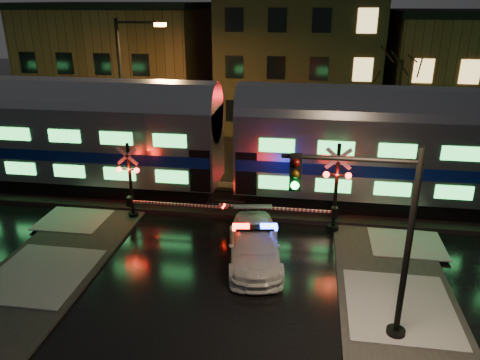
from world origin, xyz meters
name	(u,v)px	position (x,y,z in m)	size (l,w,h in m)	color
ground	(225,251)	(0.00, 0.00, 0.00)	(120.00, 120.00, 0.00)	black
ballast	(243,200)	(0.00, 5.00, 0.12)	(90.00, 4.20, 0.24)	black
building_left	(122,65)	(-13.00, 22.00, 4.50)	(14.00, 10.00, 9.00)	brown
building_mid	(299,52)	(2.00, 22.50, 5.75)	(12.00, 11.00, 11.50)	brown
building_right	(467,75)	(15.00, 22.00, 4.25)	(12.00, 10.00, 8.50)	brown
train	(228,138)	(-0.73, 5.00, 3.38)	(51.00, 3.12, 5.92)	black
police_car	(255,245)	(1.30, -0.66, 0.73)	(2.79, 5.22, 1.60)	white
crossing_signal_right	(327,197)	(4.10, 2.31, 1.70)	(5.81, 0.66, 4.11)	black
crossing_signal_left	(138,190)	(-4.52, 2.30, 1.52)	(5.23, 0.63, 3.70)	black
traffic_light	(374,243)	(5.18, -4.50, 3.26)	(3.96, 0.71, 6.13)	black
streetlight	(127,86)	(-7.37, 9.00, 5.06)	(2.94, 0.31, 8.78)	black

